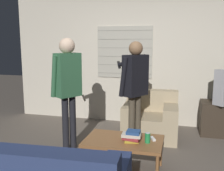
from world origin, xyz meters
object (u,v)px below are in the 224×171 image
object	(u,v)px
person_left_standing	(68,81)
spare_remote	(153,139)
coffee_table	(124,143)
soda_can	(148,138)
book_stack	(132,136)
person_right_standing	(135,81)
armchair_beige	(151,119)

from	to	relation	value
person_left_standing	spare_remote	distance (m)	1.48
coffee_table	soda_can	xyz separation A→B (m)	(0.30, -0.02, 0.10)
coffee_table	soda_can	bearing A→B (deg)	-4.68
book_stack	soda_can	size ratio (longest dim) A/B	1.89
coffee_table	soda_can	distance (m)	0.32
person_left_standing	soda_can	distance (m)	1.45
coffee_table	person_right_standing	world-z (taller)	person_right_standing
soda_can	spare_remote	size ratio (longest dim) A/B	0.93
person_right_standing	book_stack	bearing A→B (deg)	-140.55
book_stack	soda_can	xyz separation A→B (m)	(0.19, 0.02, -0.01)
coffee_table	armchair_beige	bearing A→B (deg)	81.79
coffee_table	person_right_standing	xyz separation A→B (m)	(-0.01, 0.82, 0.66)
coffee_table	book_stack	bearing A→B (deg)	-20.36
soda_can	spare_remote	world-z (taller)	soda_can
person_right_standing	soda_can	size ratio (longest dim) A/B	13.08
soda_can	person_left_standing	bearing A→B (deg)	159.94
armchair_beige	book_stack	xyz separation A→B (m)	(-0.08, -1.38, 0.18)
person_right_standing	soda_can	bearing A→B (deg)	-128.40
person_left_standing	book_stack	distance (m)	1.29
soda_can	spare_remote	xyz separation A→B (m)	(0.05, 0.12, -0.05)
book_stack	coffee_table	bearing A→B (deg)	159.64
person_left_standing	book_stack	size ratio (longest dim) A/B	7.12
coffee_table	book_stack	distance (m)	0.17
person_left_standing	spare_remote	world-z (taller)	person_left_standing
armchair_beige	book_stack	distance (m)	1.40
armchair_beige	spare_remote	xyz separation A→B (m)	(0.16, -1.25, 0.12)
person_right_standing	book_stack	xyz separation A→B (m)	(0.12, -0.86, -0.55)
person_left_standing	book_stack	xyz separation A→B (m)	(1.05, -0.47, -0.58)
coffee_table	spare_remote	world-z (taller)	spare_remote
person_left_standing	spare_remote	xyz separation A→B (m)	(1.29, -0.34, -0.64)
coffee_table	book_stack	size ratio (longest dim) A/B	4.10
armchair_beige	soda_can	distance (m)	1.38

